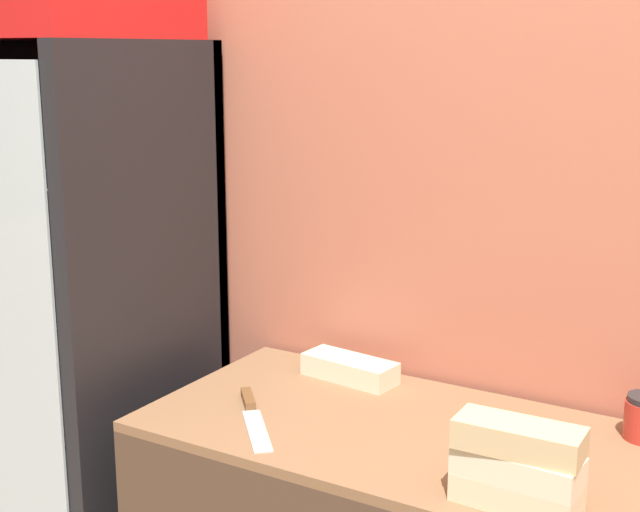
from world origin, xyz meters
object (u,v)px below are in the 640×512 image
(sandwich_flat_left, at_px, (350,369))
(chefs_knife, at_px, (251,411))
(beverage_cooler, at_px, (85,290))
(sandwich_stack_bottom, at_px, (516,493))
(sandwich_stack_middle, at_px, (517,466))
(sandwich_stack_top, at_px, (519,438))

(sandwich_flat_left, bearing_deg, chefs_knife, -105.68)
(beverage_cooler, distance_m, sandwich_stack_bottom, 1.47)
(sandwich_stack_bottom, height_order, sandwich_stack_middle, sandwich_stack_middle)
(sandwich_flat_left, xyz_separation_m, chefs_knife, (-0.09, -0.34, -0.02))
(sandwich_stack_middle, distance_m, sandwich_stack_top, 0.06)
(beverage_cooler, distance_m, sandwich_stack_top, 1.47)
(sandwich_stack_middle, bearing_deg, sandwich_stack_bottom, 180.00)
(sandwich_stack_bottom, height_order, chefs_knife, sandwich_stack_bottom)
(sandwich_stack_bottom, relative_size, sandwich_stack_middle, 1.00)
(sandwich_stack_top, distance_m, chefs_knife, 0.74)
(chefs_knife, bearing_deg, beverage_cooler, 167.57)
(sandwich_stack_bottom, relative_size, sandwich_stack_top, 1.01)
(sandwich_flat_left, bearing_deg, sandwich_stack_top, -35.58)
(sandwich_flat_left, distance_m, chefs_knife, 0.35)
(sandwich_stack_top, bearing_deg, chefs_knife, 171.16)
(chefs_knife, bearing_deg, sandwich_stack_middle, -8.84)
(sandwich_stack_bottom, bearing_deg, sandwich_stack_middle, 0.00)
(sandwich_stack_middle, height_order, sandwich_flat_left, sandwich_stack_middle)
(beverage_cooler, bearing_deg, sandwich_stack_middle, -10.64)
(sandwich_stack_top, relative_size, sandwich_flat_left, 0.91)
(sandwich_stack_top, height_order, sandwich_flat_left, sandwich_stack_top)
(beverage_cooler, height_order, chefs_knife, beverage_cooler)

